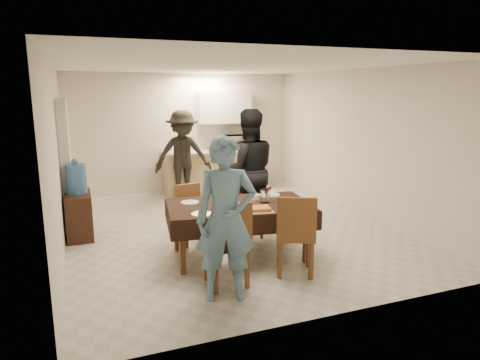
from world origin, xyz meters
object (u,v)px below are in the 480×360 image
object	(u,v)px
microwave	(238,142)
person_kitchen	(183,155)
dining_table	(239,207)
console	(79,215)
water_pitcher	(265,196)
water_jug	(76,179)
wine_bottle	(234,192)
person_near	(226,219)
person_far	(248,171)
savoury_tart	(257,209)

from	to	relation	value
microwave	person_kitchen	world-z (taller)	person_kitchen
dining_table	microwave	xyz separation A→B (m)	(1.45, 3.87, 0.37)
console	water_pitcher	size ratio (longest dim) A/B	4.18
water_pitcher	person_kitchen	xyz separation A→B (m)	(-0.29, 3.47, 0.09)
water_jug	person_kitchen	world-z (taller)	person_kitchen
dining_table	person_kitchen	bearing A→B (deg)	96.80
water_jug	wine_bottle	world-z (taller)	water_jug
water_jug	person_near	xyz separation A→B (m)	(1.47, -2.67, -0.03)
wine_bottle	person_far	bearing A→B (deg)	59.04
dining_table	person_near	distance (m)	1.20
water_jug	person_far	distance (m)	2.63
savoury_tart	person_kitchen	distance (m)	3.80
water_pitcher	person_kitchen	world-z (taller)	person_kitchen
dining_table	person_near	xyz separation A→B (m)	(-0.55, -1.05, 0.18)
person_kitchen	microwave	bearing A→B (deg)	18.03
person_near	microwave	bearing A→B (deg)	82.99
person_near	person_far	bearing A→B (deg)	77.41
console	person_kitchen	distance (m)	2.81
console	savoury_tart	size ratio (longest dim) A/B	2.01
water_pitcher	person_far	size ratio (longest dim) A/B	0.09
microwave	dining_table	bearing A→B (deg)	69.52
console	microwave	world-z (taller)	microwave
dining_table	person_near	world-z (taller)	person_near
savoury_tart	person_kitchen	xyz separation A→B (m)	(-0.04, 3.80, 0.16)
wine_bottle	microwave	xyz separation A→B (m)	(1.50, 3.82, 0.17)
microwave	person_near	distance (m)	5.31
dining_table	water_jug	xyz separation A→B (m)	(-2.02, 1.62, 0.22)
dining_table	microwave	size ratio (longest dim) A/B	3.48
dining_table	console	size ratio (longest dim) A/B	2.69
water_pitcher	water_jug	bearing A→B (deg)	144.86
dining_table	savoury_tart	distance (m)	0.40
savoury_tart	person_far	bearing A→B (deg)	72.53
dining_table	console	bearing A→B (deg)	149.17
microwave	water_jug	bearing A→B (deg)	33.09
console	water_pitcher	bearing A→B (deg)	-35.14
console	wine_bottle	bearing A→B (deg)	-38.52
dining_table	savoury_tart	size ratio (longest dim) A/B	5.40
person_near	person_kitchen	xyz separation A→B (m)	(0.61, 4.47, 0.03)
wine_bottle	water_pitcher	bearing A→B (deg)	-14.04
water_pitcher	microwave	bearing A→B (deg)	74.39
console	microwave	distance (m)	4.20
water_pitcher	savoury_tart	xyz separation A→B (m)	(-0.25, -0.33, -0.07)
water_jug	wine_bottle	bearing A→B (deg)	-38.52
dining_table	console	xyz separation A→B (m)	(-2.02, 1.62, -0.36)
water_jug	water_pitcher	world-z (taller)	water_jug
dining_table	savoury_tart	world-z (taller)	savoury_tart
water_jug	savoury_tart	size ratio (longest dim) A/B	1.20
savoury_tart	person_kitchen	world-z (taller)	person_kitchen
console	savoury_tart	distance (m)	2.94
wine_bottle	microwave	size ratio (longest dim) A/B	0.57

